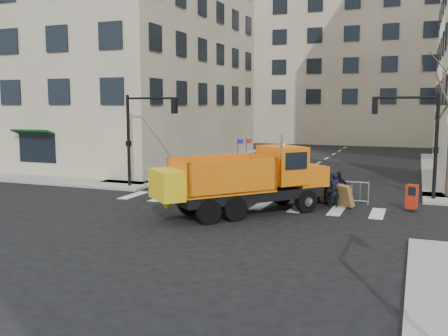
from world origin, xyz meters
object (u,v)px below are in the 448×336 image
at_px(plow_truck, 244,179).
at_px(newspaper_box, 412,196).
at_px(cop_a, 334,190).
at_px(cop_c, 339,188).
at_px(cop_b, 320,187).
at_px(worker, 191,174).

height_order(plow_truck, newspaper_box, plow_truck).
relative_size(cop_a, cop_c, 1.03).
bearing_deg(cop_b, cop_c, 167.09).
relative_size(plow_truck, cop_b, 5.35).
relative_size(cop_b, cop_c, 0.99).
bearing_deg(cop_a, cop_b, -79.57).
relative_size(cop_a, newspaper_box, 1.51).
bearing_deg(cop_a, worker, -45.46).
relative_size(cop_b, newspaper_box, 1.45).
xyz_separation_m(worker, newspaper_box, (11.78, -1.52, -0.25)).
bearing_deg(cop_b, worker, -20.64).
relative_size(cop_c, newspaper_box, 1.47).
bearing_deg(worker, newspaper_box, -14.82).
xyz_separation_m(plow_truck, cop_b, (2.69, 3.75, -0.79)).
bearing_deg(newspaper_box, worker, -167.91).
height_order(cop_b, newspaper_box, cop_b).
bearing_deg(cop_c, cop_a, 55.28).
height_order(cop_c, worker, worker).
bearing_deg(cop_c, cop_b, -26.46).
bearing_deg(plow_truck, cop_c, -2.39).
distance_m(cop_a, cop_b, 1.14).
height_order(cop_a, cop_c, cop_a).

